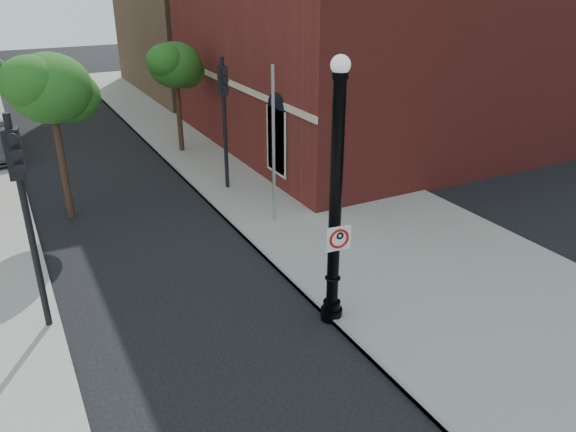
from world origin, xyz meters
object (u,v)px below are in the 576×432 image
traffic_signal_left (22,192)px  traffic_signal_right (224,103)px  lamppost (335,210)px  no_parking_sign (339,238)px

traffic_signal_left → traffic_signal_right: (7.49, 6.79, -0.13)m
lamppost → traffic_signal_left: size_ratio=1.21×
traffic_signal_right → traffic_signal_left: bearing=-131.1°
no_parking_sign → lamppost: bearing=104.6°
traffic_signal_left → no_parking_sign: bearing=-17.6°
traffic_signal_right → no_parking_sign: bearing=-89.5°
lamppost → traffic_signal_left: bearing=155.8°
no_parking_sign → traffic_signal_right: size_ratio=0.12×
lamppost → traffic_signal_right: 9.73m
no_parking_sign → traffic_signal_left: size_ratio=0.12×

